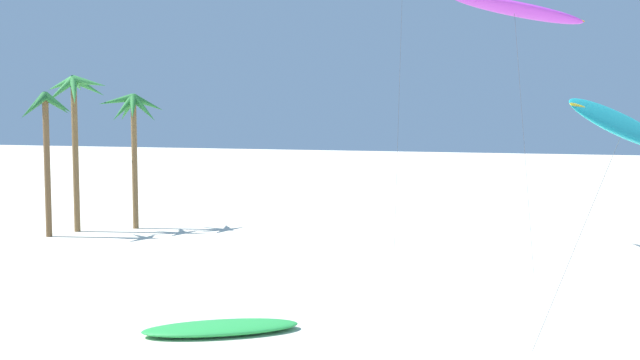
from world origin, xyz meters
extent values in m
cylinder|color=brown|center=(-20.65, 40.23, 4.48)|extent=(0.38, 0.38, 8.96)
cone|color=#287533|center=(-19.79, 40.17, 8.17)|extent=(2.14, 0.71, 1.99)
cone|color=#287533|center=(-20.03, 41.12, 8.52)|extent=(1.81, 2.28, 1.39)
cone|color=#287533|center=(-20.78, 41.26, 8.42)|extent=(0.86, 2.39, 1.57)
cone|color=#287533|center=(-21.41, 40.66, 8.18)|extent=(2.12, 1.53, 1.97)
cone|color=#287533|center=(-21.61, 39.61, 8.72)|extent=(2.33, 1.77, 1.02)
cone|color=#287533|center=(-20.91, 39.40, 8.18)|extent=(1.17, 2.19, 1.97)
cone|color=#287533|center=(-20.18, 39.41, 8.26)|extent=(1.58, 2.20, 1.84)
cylinder|color=brown|center=(-23.95, 35.30, 4.49)|extent=(0.39, 0.39, 8.99)
cone|color=#23662D|center=(-23.08, 35.44, 8.46)|extent=(2.11, 0.87, 1.53)
cone|color=#23662D|center=(-23.68, 36.12, 8.42)|extent=(1.15, 2.09, 1.60)
cone|color=#23662D|center=(-24.73, 35.93, 8.76)|extent=(2.01, 1.76, 0.99)
cone|color=#23662D|center=(-24.51, 34.83, 8.27)|extent=(1.78, 1.63, 1.83)
cone|color=#23662D|center=(-23.78, 34.40, 8.54)|extent=(0.92, 2.15, 1.40)
cylinder|color=brown|center=(-23.57, 37.73, 5.05)|extent=(0.40, 0.40, 10.11)
cone|color=#33843D|center=(-22.44, 37.92, 9.88)|extent=(2.46, 0.96, 1.00)
cone|color=#33843D|center=(-22.99, 38.59, 9.59)|extent=(1.77, 2.26, 1.54)
cone|color=#33843D|center=(-24.03, 38.75, 9.79)|extent=(1.49, 2.42, 1.17)
cone|color=#33843D|center=(-24.68, 37.85, 9.77)|extent=(2.44, 0.83, 1.21)
cone|color=#33843D|center=(-24.14, 37.07, 9.33)|extent=(1.82, 1.96, 1.97)
cone|color=#33843D|center=(-23.06, 37.07, 9.29)|extent=(1.70, 1.97, 2.04)
ellipsoid|color=purple|center=(4.88, 34.81, 13.12)|extent=(6.84, 2.60, 2.66)
ellipsoid|color=orange|center=(4.88, 34.81, 13.16)|extent=(6.89, 1.84, 2.19)
cylinder|color=#4C4C51|center=(5.61, 33.30, 6.51)|extent=(1.47, 3.03, 13.02)
cylinder|color=#4C4C51|center=(-1.34, 36.47, 10.26)|extent=(0.14, 2.61, 20.53)
ellipsoid|color=#19B2B7|center=(9.72, 23.24, 7.46)|extent=(4.63, 8.54, 2.82)
ellipsoid|color=yellow|center=(9.72, 23.24, 7.49)|extent=(3.97, 8.24, 1.95)
cylinder|color=#4C4C51|center=(8.35, 21.83, 3.69)|extent=(2.76, 2.84, 7.38)
ellipsoid|color=green|center=(-3.79, 18.98, 0.19)|extent=(5.79, 4.54, 0.39)
ellipsoid|color=yellow|center=(-3.79, 18.98, 0.21)|extent=(3.00, 2.69, 0.23)
camera|label=1|loc=(8.49, -5.92, 7.93)|focal=43.84mm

